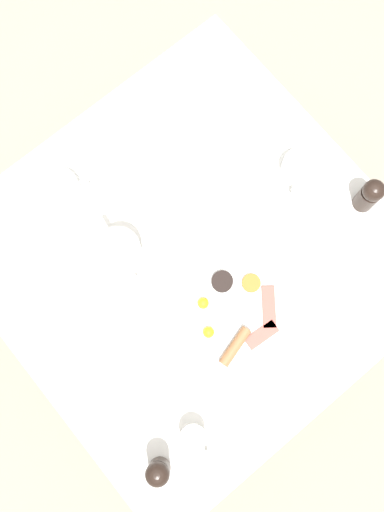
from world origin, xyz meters
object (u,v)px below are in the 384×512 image
object	(u,v)px
teacup_with_saucer_left	(298,168)
water_glass_tall	(139,133)
teapot_near	(119,252)
salt_grinder	(158,472)
fork_by_plate	(202,136)
creamer_jug	(194,438)
breakfast_plate	(234,314)
spoon_for_tea	(353,310)
pepper_grinder	(370,195)
fork_spare	(42,304)
teacup_with_saucer_right	(62,189)
knife_by_plate	(126,363)

from	to	relation	value
teacup_with_saucer_left	water_glass_tall	xyz separation A→B (m)	(-0.31, -0.25, 0.02)
teapot_near	water_glass_tall	bearing A→B (deg)	142.94
salt_grinder	fork_by_plate	size ratio (longest dim) A/B	0.80
teapot_near	water_glass_tall	size ratio (longest dim) A/B	1.85
creamer_jug	breakfast_plate	bearing A→B (deg)	121.43
spoon_for_tea	pepper_grinder	bearing A→B (deg)	132.23
fork_spare	breakfast_plate	bearing A→B (deg)	47.35
teapot_near	teacup_with_saucer_right	world-z (taller)	teapot_near
creamer_jug	spoon_for_tea	world-z (taller)	creamer_jug
pepper_grinder	fork_spare	distance (m)	0.82
breakfast_plate	teacup_with_saucer_left	distance (m)	0.39
salt_grinder	spoon_for_tea	distance (m)	0.58
pepper_grinder	water_glass_tall	bearing A→B (deg)	-145.97
teacup_with_saucer_left	creamer_jug	distance (m)	0.68
pepper_grinder	salt_grinder	distance (m)	0.79
pepper_grinder	fork_by_plate	bearing A→B (deg)	-153.44
teapot_near	creamer_jug	size ratio (longest dim) A/B	2.31
teapot_near	fork_spare	distance (m)	0.23
teacup_with_saucer_right	creamer_jug	xyz separation A→B (m)	(0.65, -0.12, 0.00)
fork_by_plate	breakfast_plate	bearing A→B (deg)	-30.25
spoon_for_tea	fork_spare	distance (m)	0.74
water_glass_tall	creamer_jug	bearing A→B (deg)	-29.05
fork_by_plate	knife_by_plate	distance (m)	0.59
water_glass_tall	fork_spare	size ratio (longest dim) A/B	0.80
teapot_near	fork_by_plate	bearing A→B (deg)	118.40
teacup_with_saucer_left	spoon_for_tea	size ratio (longest dim) A/B	0.87
teapot_near	fork_spare	size ratio (longest dim) A/B	1.48
teacup_with_saucer_right	knife_by_plate	bearing A→B (deg)	-18.54
breakfast_plate	teacup_with_saucer_left	world-z (taller)	teacup_with_saucer_left
water_glass_tall	creamer_jug	xyz separation A→B (m)	(0.64, -0.35, -0.02)
breakfast_plate	knife_by_plate	size ratio (longest dim) A/B	1.91
teacup_with_saucer_left	fork_spare	xyz separation A→B (m)	(-0.14, -0.69, -0.03)
spoon_for_tea	water_glass_tall	bearing A→B (deg)	-169.52
fork_spare	fork_by_plate	bearing A→B (deg)	98.36
knife_by_plate	creamer_jug	bearing A→B (deg)	4.40
salt_grinder	fork_by_plate	bearing A→B (deg)	133.37
teacup_with_saucer_left	spoon_for_tea	distance (m)	0.37
water_glass_tall	teapot_near	bearing A→B (deg)	-47.17
salt_grinder	breakfast_plate	bearing A→B (deg)	114.05
fork_spare	teacup_with_saucer_left	bearing A→B (deg)	78.60
breakfast_plate	fork_spare	world-z (taller)	breakfast_plate
pepper_grinder	knife_by_plate	xyz separation A→B (m)	(-0.07, -0.69, -0.06)
teacup_with_saucer_right	fork_spare	world-z (taller)	teacup_with_saucer_right
teacup_with_saucer_left	knife_by_plate	xyz separation A→B (m)	(0.10, -0.62, -0.03)
teacup_with_saucer_left	fork_by_plate	size ratio (longest dim) A/B	0.89
teacup_with_saucer_left	fork_spare	size ratio (longest dim) A/B	1.05
breakfast_plate	teacup_with_saucer_left	xyz separation A→B (m)	(-0.17, 0.35, 0.02)
teacup_with_saucer_right	water_glass_tall	bearing A→B (deg)	86.52
teacup_with_saucer_left	creamer_jug	xyz separation A→B (m)	(0.33, -0.60, 0.00)
water_glass_tall	teacup_with_saucer_right	bearing A→B (deg)	-93.48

